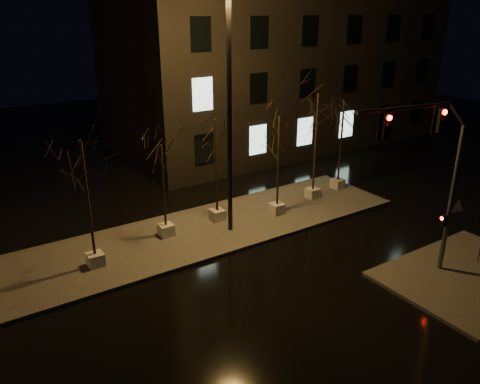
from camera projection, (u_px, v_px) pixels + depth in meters
ground at (268, 294)px, 17.74m from camera, size 90.00×90.00×0.00m
median at (194, 234)px, 22.38m from camera, size 22.00×5.00×0.15m
sidewalk_corner at (470, 276)px, 18.83m from camera, size 7.00×5.00×0.15m
building at (277, 45)px, 36.18m from camera, size 25.00×12.00×15.00m
tree_1 at (84, 170)px, 17.96m from camera, size 1.80×1.80×5.51m
tree_2 at (162, 166)px, 20.82m from camera, size 1.80×1.80×4.52m
tree_3 at (216, 143)px, 22.22m from camera, size 1.80×1.80×5.29m
tree_4 at (279, 139)px, 22.98m from camera, size 1.80×1.80×5.29m
tree_5 at (317, 118)px, 24.83m from camera, size 1.80×1.80×6.00m
tree_6 at (343, 122)px, 26.44m from camera, size 1.80×1.80×5.31m
traffic_signal_mast at (435, 167)px, 17.21m from camera, size 5.57×1.18×6.91m
streetlight_main at (229, 99)px, 20.38m from camera, size 2.73×0.64×10.90m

